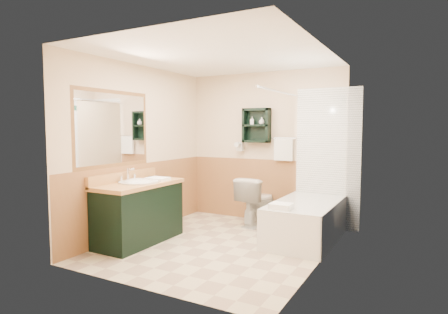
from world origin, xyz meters
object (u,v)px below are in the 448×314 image
Objects in this scene: soap_bottle_a at (252,123)px; hair_dryer at (240,147)px; wall_shelf at (256,125)px; vanity at (139,212)px; toilet at (257,201)px; bathtub at (306,221)px; vanity_book at (147,171)px; soap_bottle_b at (262,122)px.

hair_dryer is at bearing 172.46° from soap_bottle_a.
wall_shelf reaches higher than hair_dryer.
vanity reaches higher than toilet.
wall_shelf is at bearing 147.22° from bathtub.
vanity is 2.23m from bathtub.
hair_dryer reaches higher than bathtub.
soap_bottle_a is at bearing 149.19° from bathtub.
hair_dryer reaches higher than vanity.
vanity_book reaches higher than vanity.
soap_bottle_a is at bearing -44.48° from toilet.
vanity is 2.30m from soap_bottle_a.
vanity is 1.66× the size of toilet.
toilet is at bearing 154.79° from bathtub.
wall_shelf is at bearing 3.89° from soap_bottle_a.
soap_bottle_b reaches higher than soap_bottle_a.
wall_shelf reaches higher than vanity.
soap_bottle_b is at bearing -3.04° from wall_shelf.
wall_shelf is 0.09m from soap_bottle_a.
wall_shelf is 4.82× the size of soap_bottle_b.
wall_shelf is 1.89m from vanity_book.
soap_bottle_b is (0.09, -0.01, 0.06)m from wall_shelf.
bathtub is 13.14× the size of soap_bottle_b.
vanity_book is (-1.18, -1.19, 0.54)m from toilet.
bathtub is (1.03, -0.66, -1.29)m from wall_shelf.
wall_shelf reaches higher than vanity_book.
soap_bottle_a reaches higher than toilet.
soap_bottle_a is (-1.10, 0.66, 1.33)m from bathtub.
wall_shelf reaches higher than bathtub.
vanity_book is at bearing 50.78° from toilet.
bathtub is at bearing -30.81° from soap_bottle_a.
bathtub is 1.76m from soap_bottle_b.
wall_shelf is 2.31m from vanity.
toilet reaches higher than bathtub.
vanity_book reaches higher than bathtub.
wall_shelf reaches higher than soap_bottle_b.
hair_dryer is at bearing 175.65° from soap_bottle_b.
hair_dryer is (-0.30, 0.02, -0.35)m from wall_shelf.
toilet is at bearing -84.12° from soap_bottle_b.
vanity is (-0.89, -1.80, -1.15)m from wall_shelf.
wall_shelf is at bearing 25.49° from vanity_book.
vanity is at bearing -108.10° from hair_dryer.
vanity reaches higher than bathtub.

